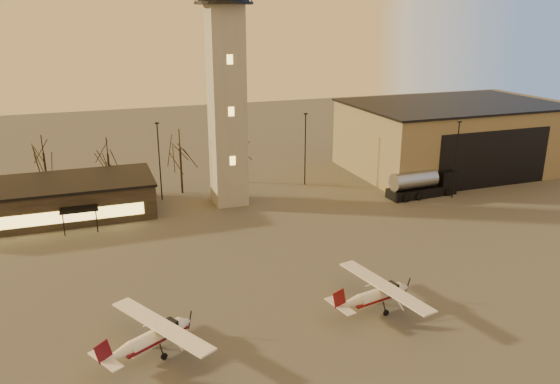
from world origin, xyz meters
name	(u,v)px	position (x,y,z in m)	size (l,w,h in m)	color
ground	(327,319)	(0.00, 0.00, 0.00)	(220.00, 220.00, 0.00)	#484543
control_tower	(226,73)	(0.00, 30.00, 16.33)	(6.80, 6.80, 32.60)	gray
hangar	(450,136)	(36.00, 33.98, 5.15)	(30.60, 20.60, 10.30)	#807054
terminal	(43,201)	(-21.99, 31.98, 2.16)	(25.40, 12.20, 4.30)	black
light_poles	(230,159)	(0.50, 31.00, 5.41)	(58.50, 12.25, 10.14)	black
tree_row	(110,150)	(-13.70, 39.16, 5.94)	(37.20, 9.20, 8.80)	black
cessna_front	(381,297)	(4.82, 0.16, 0.97)	(8.21, 10.34, 2.84)	beige
cessna_rear	(158,339)	(-13.08, 0.25, 0.97)	(8.20, 9.68, 2.84)	silver
fuel_truck	(422,186)	(24.55, 24.00, 1.39)	(9.63, 3.55, 3.52)	black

